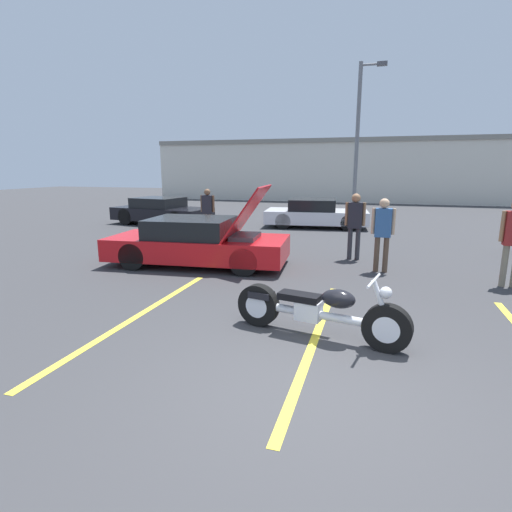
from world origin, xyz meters
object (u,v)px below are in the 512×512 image
motorcycle (318,311)px  spectator_midground (383,229)px  show_car_hood_open (199,242)px  spectator_by_show_car (208,209)px  spectator_far_lot (355,221)px  parked_car_left_row (161,211)px  parked_car_mid_row (315,214)px  light_pole (359,135)px

motorcycle → spectator_midground: 4.25m
show_car_hood_open → spectator_by_show_car: 4.22m
show_car_hood_open → spectator_far_lot: show_car_hood_open is taller
parked_car_left_row → parked_car_mid_row: bearing=17.9°
motorcycle → parked_car_left_row: parked_car_left_row is taller
motorcycle → spectator_by_show_car: size_ratio=1.51×
light_pole → spectator_midground: size_ratio=4.10×
motorcycle → show_car_hood_open: show_car_hood_open is taller
parked_car_mid_row → spectator_far_lot: 6.05m
show_car_hood_open → spectator_midground: show_car_hood_open is taller
show_car_hood_open → spectator_midground: 4.40m
parked_car_left_row → spectator_midground: (9.01, -5.72, 0.46)m
parked_car_left_row → spectator_midground: bearing=-24.5°
motorcycle → spectator_midground: bearing=89.3°
show_car_hood_open → parked_car_left_row: show_car_hood_open is taller
show_car_hood_open → parked_car_left_row: size_ratio=1.02×
parked_car_mid_row → parked_car_left_row: parked_car_left_row is taller
light_pole → spectator_far_lot: bearing=-87.1°
parked_car_mid_row → show_car_hood_open: bearing=-109.6°
motorcycle → spectator_far_lot: spectator_far_lot is taller
spectator_by_show_car → spectator_far_lot: size_ratio=0.96×
spectator_far_lot → spectator_midground: bearing=-58.7°
light_pole → parked_car_left_row: 9.61m
spectator_by_show_car → spectator_midground: (5.80, -3.34, 0.02)m
show_car_hood_open → spectator_by_show_car: show_car_hood_open is taller
parked_car_mid_row → spectator_midground: 7.34m
spectator_midground → motorcycle: bearing=-102.0°
parked_car_mid_row → spectator_midground: (2.56, -6.86, 0.47)m
spectator_by_show_car → motorcycle: bearing=-56.5°
spectator_midground → spectator_far_lot: (-0.68, 1.13, 0.02)m
spectator_by_show_car → spectator_midground: 6.69m
parked_car_left_row → spectator_by_show_car: size_ratio=2.64×
light_pole → spectator_by_show_car: bearing=-124.4°
parked_car_left_row → spectator_far_lot: spectator_far_lot is taller
spectator_midground → spectator_by_show_car: bearing=150.0°
parked_car_mid_row → parked_car_left_row: 6.54m
light_pole → motorcycle: 14.67m
parked_car_mid_row → motorcycle: bearing=-87.4°
motorcycle → parked_car_left_row: size_ratio=0.57×
show_car_hood_open → parked_car_mid_row: 7.66m
motorcycle → spectator_by_show_car: (-4.93, 7.45, 0.60)m
parked_car_mid_row → spectator_by_show_car: bearing=-138.8°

